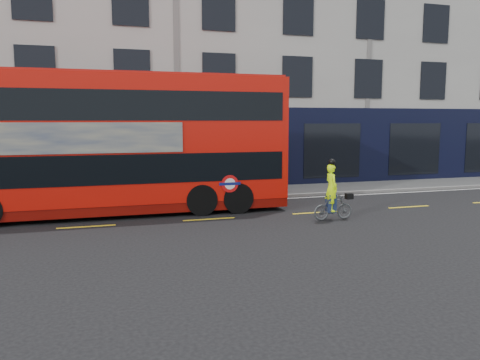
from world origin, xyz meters
name	(u,v)px	position (x,y,z in m)	size (l,w,h in m)	color
ground	(220,229)	(0.00, 0.00, 0.00)	(120.00, 120.00, 0.00)	black
pavement	(184,195)	(0.00, 6.50, 0.06)	(60.00, 3.00, 0.12)	gray
kerb	(190,201)	(0.00, 5.00, 0.07)	(60.00, 0.12, 0.13)	slate
building_terrace	(162,45)	(0.00, 12.94, 7.49)	(50.00, 10.07, 15.00)	#B4B2AA
road_edge_line	(192,203)	(0.00, 4.70, 0.00)	(58.00, 0.10, 0.01)	silver
lane_dashes	(209,219)	(0.00, 1.50, 0.00)	(58.00, 0.12, 0.01)	yellow
bus	(115,143)	(-2.97, 3.49, 2.56)	(12.39, 2.88, 4.99)	red
cyclist	(332,199)	(4.00, 0.21, 0.72)	(1.43, 0.58, 2.09)	#4E5254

